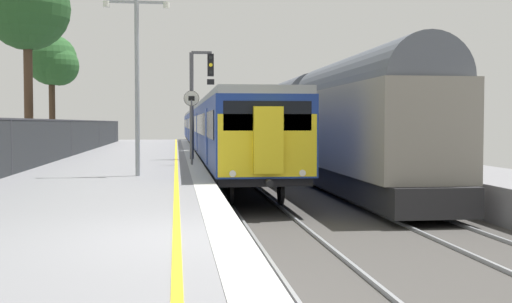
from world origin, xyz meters
The scene contains 8 objects.
ground centered at (2.64, 0.00, -0.61)m, with size 17.40×110.00×1.21m.
commuter_train_at_platform centered at (2.10, 40.00, 1.27)m, with size 2.83×64.43×3.81m.
freight_train_adjacent_track centered at (6.10, 20.08, 1.70)m, with size 2.60×28.20×4.93m.
signal_gantry centered at (0.63, 20.01, 3.02)m, with size 1.10×0.24×4.82m.
speed_limit_sign centered at (0.25, 16.05, 1.82)m, with size 0.59×0.08×2.87m.
platform_lamp_mid centered at (-1.53, 10.99, 3.21)m, with size 2.00×0.20×5.40m.
background_tree_centre centered at (-7.13, 28.52, 5.01)m, with size 2.99×2.86×6.58m.
background_tree_right centered at (-7.27, 22.18, 6.85)m, with size 3.96×3.96×8.96m.
Camera 1 is at (-0.35, -9.37, 1.63)m, focal length 45.91 mm.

